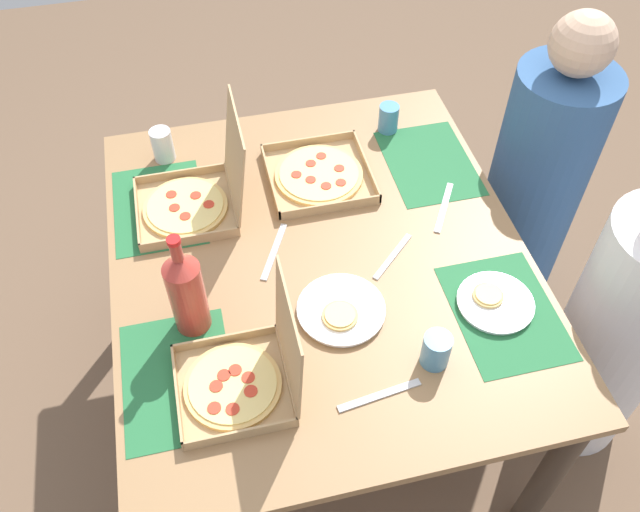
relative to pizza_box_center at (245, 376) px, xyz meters
name	(u,v)px	position (x,y,z in m)	size (l,w,h in m)	color
ground_plane	(320,388)	(-0.35, 0.26, -0.79)	(6.00, 6.00, 0.00)	brown
dining_table	(320,279)	(-0.35, 0.26, -0.15)	(1.32, 1.14, 0.74)	#3F3328
placemat_near_left	(159,206)	(-0.65, -0.16, -0.05)	(0.36, 0.26, 0.00)	#236638
placemat_near_right	(177,378)	(-0.06, -0.16, -0.05)	(0.36, 0.26, 0.00)	#236638
placemat_far_left	(429,163)	(-0.65, 0.69, -0.05)	(0.36, 0.26, 0.00)	#236638
placemat_far_right	(505,312)	(-0.06, 0.69, -0.05)	(0.36, 0.26, 0.00)	#236638
pizza_box_center	(245,376)	(0.00, 0.00, 0.00)	(0.26, 0.28, 0.30)	tan
pizza_box_edge_far	(196,196)	(-0.62, -0.04, 0.00)	(0.28, 0.32, 0.32)	tan
pizza_box_corner_left	(319,175)	(-0.66, 0.33, -0.04)	(0.31, 0.31, 0.04)	tan
plate_far_right	(341,310)	(-0.15, 0.27, -0.04)	(0.23, 0.23, 0.03)	white
plate_far_left	(494,302)	(-0.09, 0.67, -0.04)	(0.20, 0.20, 0.03)	white
soda_bottle	(186,292)	(-0.21, -0.10, 0.09)	(0.09, 0.09, 0.32)	#B2382D
cup_spare	(436,350)	(0.04, 0.46, 0.00)	(0.07, 0.07, 0.10)	teal
cup_clear_right	(388,118)	(-0.84, 0.61, 0.00)	(0.06, 0.06, 0.09)	teal
cup_dark	(163,145)	(-0.86, -0.12, 0.01)	(0.07, 0.07, 0.11)	silver
knife_by_near_left	(444,207)	(-0.45, 0.66, -0.04)	(0.21, 0.02, 0.01)	#B7B7BC
knife_by_near_right	(379,395)	(0.10, 0.30, -0.04)	(0.21, 0.02, 0.01)	#B7B7BC
fork_by_far_right	(393,256)	(-0.30, 0.46, -0.04)	(0.19, 0.02, 0.01)	#B7B7BC
knife_by_far_left	(274,251)	(-0.40, 0.14, -0.04)	(0.21, 0.02, 0.01)	#B7B7BC
diner_left_seat	(534,189)	(-0.65, 1.10, -0.25)	(0.32, 0.32, 1.20)	#33598C
diner_right_seat	(618,332)	(-0.06, 1.10, -0.28)	(0.32, 0.32, 1.15)	white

